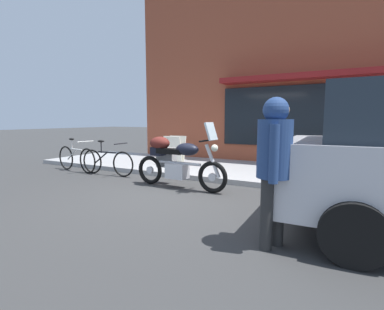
{
  "coord_description": "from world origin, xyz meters",
  "views": [
    {
      "loc": [
        2.84,
        -4.64,
        1.45
      ],
      "look_at": [
        -0.04,
        0.66,
        0.7
      ],
      "focal_mm": 26.81,
      "sensor_mm": 36.0,
      "label": 1
    }
  ],
  "objects_px": {
    "parked_bicycle": "(107,161)",
    "sandwich_board_sign": "(175,150)",
    "pedestrian_walking": "(274,156)",
    "second_bicycle_by_cafe": "(76,158)",
    "touring_motorcycle": "(175,159)"
  },
  "relations": [
    {
      "from": "parked_bicycle",
      "to": "sandwich_board_sign",
      "type": "distance_m",
      "value": 2.01
    },
    {
      "from": "pedestrian_walking",
      "to": "second_bicycle_by_cafe",
      "type": "bearing_deg",
      "value": 159.26
    },
    {
      "from": "touring_motorcycle",
      "to": "sandwich_board_sign",
      "type": "xyz_separation_m",
      "value": [
        -1.25,
        2.02,
        -0.06
      ]
    },
    {
      "from": "touring_motorcycle",
      "to": "second_bicycle_by_cafe",
      "type": "bearing_deg",
      "value": 175.25
    },
    {
      "from": "parked_bicycle",
      "to": "second_bicycle_by_cafe",
      "type": "xyz_separation_m",
      "value": [
        -1.15,
        -0.02,
        0.01
      ]
    },
    {
      "from": "touring_motorcycle",
      "to": "parked_bicycle",
      "type": "height_order",
      "value": "touring_motorcycle"
    },
    {
      "from": "sandwich_board_sign",
      "to": "pedestrian_walking",
      "type": "bearing_deg",
      "value": -46.61
    },
    {
      "from": "parked_bicycle",
      "to": "sandwich_board_sign",
      "type": "height_order",
      "value": "sandwich_board_sign"
    },
    {
      "from": "pedestrian_walking",
      "to": "touring_motorcycle",
      "type": "bearing_deg",
      "value": 141.98
    },
    {
      "from": "touring_motorcycle",
      "to": "pedestrian_walking",
      "type": "xyz_separation_m",
      "value": [
        2.51,
        -1.97,
        0.45
      ]
    },
    {
      "from": "second_bicycle_by_cafe",
      "to": "touring_motorcycle",
      "type": "bearing_deg",
      "value": -4.75
    },
    {
      "from": "parked_bicycle",
      "to": "pedestrian_walking",
      "type": "height_order",
      "value": "pedestrian_walking"
    },
    {
      "from": "pedestrian_walking",
      "to": "parked_bicycle",
      "type": "bearing_deg",
      "value": 154.67
    },
    {
      "from": "pedestrian_walking",
      "to": "second_bicycle_by_cafe",
      "type": "relative_size",
      "value": 0.98
    },
    {
      "from": "parked_bicycle",
      "to": "pedestrian_walking",
      "type": "distance_m",
      "value": 5.35
    }
  ]
}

